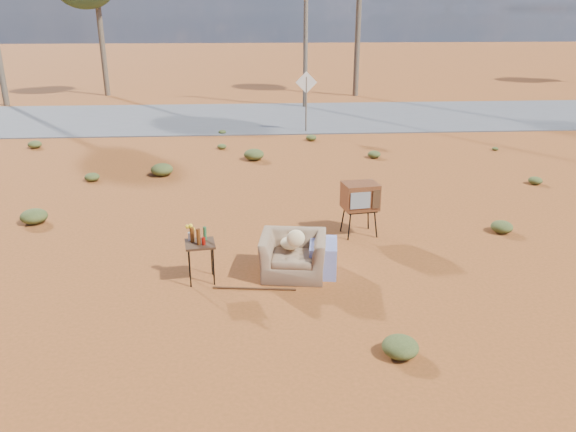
{
  "coord_description": "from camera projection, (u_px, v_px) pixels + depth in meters",
  "views": [
    {
      "loc": [
        -0.58,
        -8.51,
        4.29
      ],
      "look_at": [
        0.07,
        0.9,
        0.8
      ],
      "focal_mm": 35.0,
      "sensor_mm": 36.0,
      "label": 1
    }
  ],
  "objects": [
    {
      "name": "armchair",
      "position": [
        299.0,
        250.0,
        9.52
      ],
      "size": [
        1.39,
        0.86,
        0.96
      ],
      "rotation": [
        0.0,
        0.0,
        -0.14
      ],
      "color": "brown",
      "rests_on": "ground"
    },
    {
      "name": "scrub_patch",
      "position": [
        241.0,
        192.0,
        13.51
      ],
      "size": [
        17.49,
        8.07,
        0.33
      ],
      "color": "#4A5324",
      "rests_on": "ground"
    },
    {
      "name": "road_sign",
      "position": [
        306.0,
        91.0,
        20.29
      ],
      "size": [
        0.78,
        0.06,
        2.19
      ],
      "color": "brown",
      "rests_on": "ground"
    },
    {
      "name": "ground",
      "position": [
        288.0,
        279.0,
        9.49
      ],
      "size": [
        140.0,
        140.0,
        0.0
      ],
      "primitive_type": "plane",
      "color": "#93461D",
      "rests_on": "ground"
    },
    {
      "name": "utility_pole_center",
      "position": [
        306.0,
        12.0,
        24.55
      ],
      "size": [
        1.4,
        0.2,
        8.0
      ],
      "color": "brown",
      "rests_on": "ground"
    },
    {
      "name": "highway",
      "position": [
        263.0,
        117.0,
        23.51
      ],
      "size": [
        140.0,
        7.0,
        0.04
      ],
      "primitive_type": "cube",
      "color": "#565659",
      "rests_on": "ground"
    },
    {
      "name": "rusty_bar",
      "position": [
        254.0,
        288.0,
        9.12
      ],
      "size": [
        1.35,
        0.21,
        0.04
      ],
      "primitive_type": "cylinder",
      "rotation": [
        0.0,
        1.57,
        -0.13
      ],
      "color": "#4A2813",
      "rests_on": "ground"
    },
    {
      "name": "side_table",
      "position": [
        198.0,
        241.0,
        9.2
      ],
      "size": [
        0.54,
        0.54,
        0.97
      ],
      "rotation": [
        0.0,
        0.0,
        0.14
      ],
      "color": "#361F13",
      "rests_on": "ground"
    },
    {
      "name": "tv_unit",
      "position": [
        360.0,
        197.0,
        11.07
      ],
      "size": [
        0.74,
        0.63,
        1.08
      ],
      "rotation": [
        0.0,
        0.0,
        0.16
      ],
      "color": "black",
      "rests_on": "ground"
    }
  ]
}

